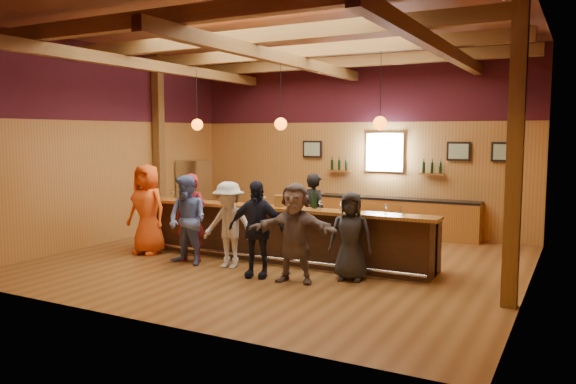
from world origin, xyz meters
name	(u,v)px	position (x,y,z in m)	size (l,w,h in m)	color
room	(282,97)	(0.00, 0.06, 3.21)	(9.04, 9.00, 4.52)	brown
bar_counter	(285,234)	(0.02, 0.15, 0.52)	(6.30, 1.07, 1.11)	black
back_bar_cabinet	(396,217)	(1.20, 3.72, 0.48)	(4.00, 0.52, 0.95)	brown
window	(385,152)	(0.80, 3.95, 2.05)	(0.95, 0.09, 0.95)	silver
framed_pictures	(419,151)	(1.67, 3.94, 2.10)	(5.35, 0.05, 0.45)	black
wine_shelves	(384,170)	(0.80, 3.88, 1.62)	(3.00, 0.18, 0.30)	brown
pendant_lights	(281,124)	(0.00, 0.00, 2.71)	(4.24, 0.24, 1.37)	black
stainless_fridge	(194,193)	(-4.10, 2.60, 0.90)	(0.70, 0.70, 1.80)	silver
customer_orange	(147,209)	(-2.80, -0.70, 0.94)	(0.92, 0.60, 1.88)	#EA5216
customer_redvest	(191,218)	(-1.55, -0.84, 0.87)	(0.63, 0.42, 1.74)	maroon
customer_denim	(187,220)	(-1.45, -1.09, 0.86)	(0.84, 0.65, 1.73)	#5569AB
customer_white	(229,225)	(-0.60, -0.93, 0.81)	(1.05, 0.60, 1.63)	beige
customer_navy	(256,229)	(0.19, -1.26, 0.85)	(1.00, 0.42, 1.71)	black
customer_brown	(295,233)	(0.96, -1.25, 0.85)	(1.58, 0.50, 1.70)	#63534F
customer_dark	(351,236)	(1.74, -0.68, 0.76)	(0.75, 0.49, 1.53)	black
bartender	(315,213)	(0.25, 1.03, 0.85)	(0.62, 0.40, 1.69)	black
ice_bucket	(279,201)	(0.05, -0.16, 1.22)	(0.21, 0.21, 0.22)	brown
bottle_a	(314,201)	(0.72, -0.02, 1.25)	(0.08, 0.08, 0.35)	black
bottle_b	(315,201)	(0.77, -0.07, 1.25)	(0.08, 0.08, 0.35)	black
glass_a	(172,193)	(-2.61, -0.11, 1.23)	(0.07, 0.07, 0.17)	silver
glass_b	(192,195)	(-1.99, -0.24, 1.25)	(0.09, 0.09, 0.19)	silver
glass_c	(222,196)	(-1.28, -0.15, 1.24)	(0.08, 0.08, 0.19)	silver
glass_d	(227,197)	(-1.16, -0.15, 1.22)	(0.07, 0.07, 0.16)	silver
glass_e	(264,199)	(-0.28, -0.15, 1.24)	(0.08, 0.08, 0.18)	silver
glass_f	(320,203)	(0.97, -0.25, 1.24)	(0.08, 0.08, 0.18)	silver
glass_g	(341,204)	(1.31, -0.08, 1.23)	(0.07, 0.07, 0.17)	silver
glass_h	(386,207)	(2.19, -0.16, 1.24)	(0.08, 0.08, 0.18)	silver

